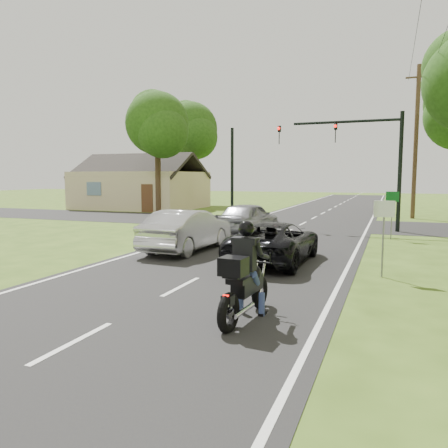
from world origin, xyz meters
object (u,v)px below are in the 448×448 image
Objects in this scene: motorcycle_rider at (244,281)px; utility_pole_far at (416,141)px; dark_suv at (275,242)px; traffic_signal at (362,150)px; silver_sedan at (188,230)px; silver_suv at (248,218)px; sign_green at (392,203)px; sign_white at (384,220)px.

utility_pole_far reaches higher than motorcycle_rider.
dark_suv is 0.75× the size of traffic_signal.
silver_suv is (0.66, 5.32, 0.00)m from silver_sedan.
dark_suv is 7.87m from sign_green.
sign_white is (3.32, -1.02, 0.92)m from dark_suv.
utility_pole_far is (3.91, 23.85, 4.31)m from motorcycle_rider.
sign_green is (6.47, 0.68, 0.81)m from silver_suv.
sign_white is at bearing 164.10° from dark_suv.
motorcycle_rider is 12.74m from silver_suv.
sign_green is at bearing -115.57° from dark_suv.
silver_suv is 2.14× the size of sign_white.
silver_suv is 2.14× the size of sign_green.
sign_green is (-1.30, -11.02, -3.49)m from utility_pole_far.
silver_suv is 14.69m from utility_pole_far.
motorcycle_rider is 5.46m from sign_white.
silver_suv is at bearing -94.71° from silver_sedan.
sign_green is at bearing 88.57° from sign_white.
dark_suv is (-0.91, 5.85, -0.10)m from motorcycle_rider.
utility_pole_far is at bearing -117.84° from silver_suv.
sign_green reaches higher than motorcycle_rider.
sign_white is at bearing 166.24° from silver_sedan.
traffic_signal is at bearing -99.89° from dark_suv.
motorcycle_rider reaches higher than silver_suv.
motorcycle_rider is at bearing 100.01° from dark_suv.
motorcycle_rider is 1.08× the size of sign_white.
sign_green is (7.13, 6.00, 0.81)m from silver_sedan.
utility_pole_far reaches higher than silver_sedan.
dark_suv is at bearing 162.92° from sign_white.
traffic_signal reaches higher than sign_green.
motorcycle_rider is 16.23m from traffic_signal.
dark_suv is 3.74m from silver_sedan.
sign_white is 8.00m from sign_green.
utility_pole_far is (8.43, 17.02, 4.30)m from silver_sedan.
motorcycle_rider is at bearing 125.82° from silver_sedan.
dark_suv is at bearing -116.76° from sign_green.
dark_suv is at bearing -101.08° from traffic_signal.
utility_pole_far is (7.77, 11.70, 4.30)m from silver_suv.
traffic_signal is at bearing -137.25° from silver_suv.
silver_suv reaches higher than silver_sedan.
utility_pole_far is (2.86, 8.00, 0.95)m from traffic_signal.
silver_suv is 9.67m from sign_white.
traffic_signal is (1.05, 15.84, 3.36)m from motorcycle_rider.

